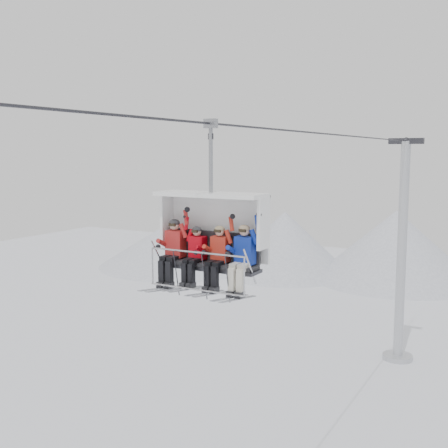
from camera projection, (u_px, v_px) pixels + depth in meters
The scene contains 8 objects.
ridgeline at pixel (428, 258), 52.31m from camera, with size 72.00×21.00×7.00m.
lift_tower_right at pixel (401, 267), 33.79m from camera, with size 2.00×1.80×13.48m.
haul_cable at pixel (224, 125), 13.76m from camera, with size 0.06×0.06×50.00m, color #2D2D32.
chairlift_carrier at pixel (214, 230), 13.64m from camera, with size 2.74×1.17×3.98m.
skier_far_left at pixel (173, 249), 13.91m from camera, with size 0.45×1.69×1.76m.
skier_center_left at pixel (195, 254), 13.59m from camera, with size 0.39×1.69×1.55m.
skier_center_right at pixel (218, 255), 13.29m from camera, with size 0.41×1.69×1.64m.
skier_far_right at pixel (243, 256), 12.98m from camera, with size 0.44×1.69×1.73m.
Camera 1 is at (6.78, -12.20, 12.61)m, focal length 45.00 mm.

